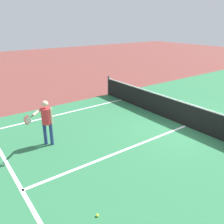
# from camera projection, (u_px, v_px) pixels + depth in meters

# --- Properties ---
(ground_plane) EXTENTS (60.00, 60.00, 0.00)m
(ground_plane) POSITION_uv_depth(u_px,v_px,m) (185.00, 126.00, 9.31)
(ground_plane) COLOR brown
(court_surface_inbounds) EXTENTS (10.62, 24.40, 0.00)m
(court_surface_inbounds) POSITION_uv_depth(u_px,v_px,m) (185.00, 126.00, 9.31)
(court_surface_inbounds) COLOR #2D7247
(court_surface_inbounds) RESTS_ON ground_plane
(line_sideline_left) EXTENTS (0.10, 11.89, 0.01)m
(line_sideline_left) POSITION_uv_depth(u_px,v_px,m) (2.00, 128.00, 9.10)
(line_sideline_left) COLOR white
(line_sideline_left) RESTS_ON ground_plane
(line_service_near) EXTENTS (8.22, 0.10, 0.01)m
(line_service_near) POSITION_uv_depth(u_px,v_px,m) (22.00, 190.00, 5.77)
(line_service_near) COLOR white
(line_service_near) RESTS_ON ground_plane
(line_center_service) EXTENTS (0.10, 6.40, 0.01)m
(line_center_service) POSITION_uv_depth(u_px,v_px,m) (123.00, 151.00, 7.54)
(line_center_service) COLOR white
(line_center_service) RESTS_ON ground_plane
(net) EXTENTS (10.61, 0.09, 1.07)m
(net) POSITION_uv_depth(u_px,v_px,m) (187.00, 115.00, 9.13)
(net) COLOR #33383D
(net) RESTS_ON ground_plane
(player_near) EXTENTS (0.76, 1.01, 1.56)m
(player_near) POSITION_uv_depth(u_px,v_px,m) (46.00, 118.00, 7.56)
(player_near) COLOR navy
(player_near) RESTS_ON ground_plane
(tennis_ball_mid_court) EXTENTS (0.07, 0.07, 0.07)m
(tennis_ball_mid_court) POSITION_uv_depth(u_px,v_px,m) (97.00, 215.00, 4.99)
(tennis_ball_mid_court) COLOR #CCE033
(tennis_ball_mid_court) RESTS_ON ground_plane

